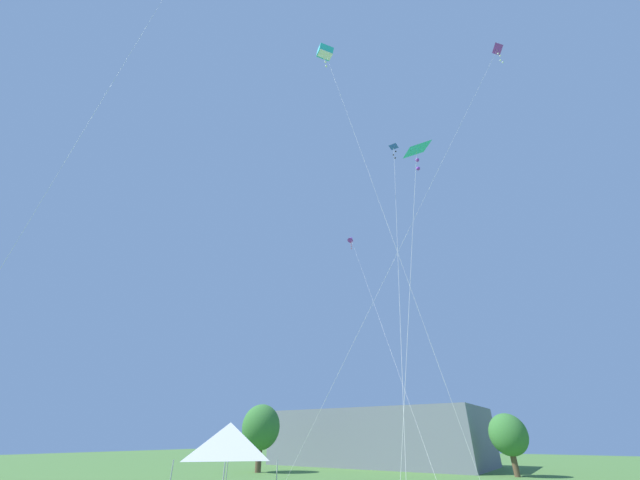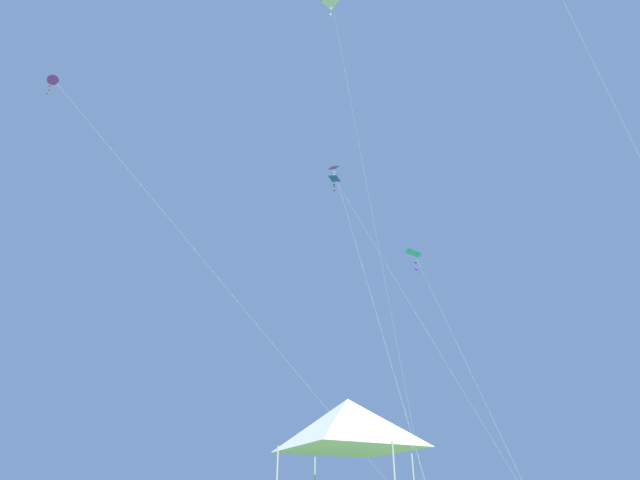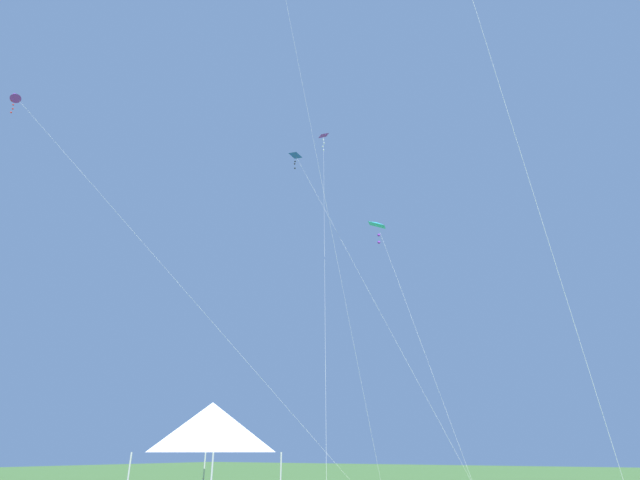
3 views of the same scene
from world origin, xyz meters
name	(u,v)px [view 3 (image 3 of 3)]	position (x,y,z in m)	size (l,w,h in m)	color
festival_tent	(211,427)	(-5.23, 7.30, 3.74)	(3.39, 3.39, 4.44)	#B7B7BC
kite_cyan_delta_0	(378,226)	(5.15, 6.03, 14.17)	(1.33, 4.87, 14.48)	silver
kite_blue_delta_2	(299,163)	(3.00, 9.71, 18.09)	(2.35, 8.82, 18.79)	silver
kite_purple_delta_4	(323,140)	(9.25, 11.75, 24.00)	(11.86, 7.14, 24.80)	silver
kite_purple_diamond_5	(16,97)	(-6.65, 22.10, 21.01)	(12.11, 16.75, 21.59)	silver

